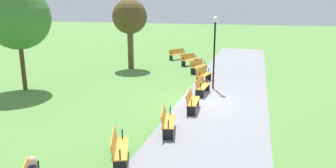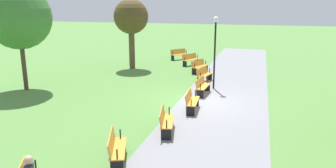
% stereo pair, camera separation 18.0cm
% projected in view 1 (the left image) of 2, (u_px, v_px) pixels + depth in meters
% --- Properties ---
extents(ground_plane, '(120.00, 120.00, 0.00)m').
position_uv_depth(ground_plane, '(199.00, 102.00, 16.01)').
color(ground_plane, '#54843D').
extents(path_paving, '(39.87, 4.31, 0.01)m').
position_uv_depth(path_paving, '(222.00, 103.00, 15.72)').
color(path_paving, gray).
rests_on(path_paving, ground).
extents(bench_0, '(1.57, 1.35, 0.89)m').
position_uv_depth(bench_0, '(177.00, 54.00, 27.88)').
color(bench_0, orange).
rests_on(bench_0, ground).
extents(bench_1, '(1.64, 1.20, 0.89)m').
position_uv_depth(bench_1, '(189.00, 59.00, 25.30)').
color(bench_1, orange).
rests_on(bench_1, ground).
extents(bench_2, '(1.67, 1.01, 0.89)m').
position_uv_depth(bench_2, '(198.00, 66.00, 22.63)').
color(bench_2, orange).
rests_on(bench_2, ground).
extents(bench_3, '(1.68, 0.81, 0.89)m').
position_uv_depth(bench_3, '(203.00, 75.00, 19.92)').
color(bench_3, orange).
rests_on(bench_3, ground).
extents(bench_4, '(1.64, 0.59, 0.89)m').
position_uv_depth(bench_4, '(202.00, 86.00, 17.23)').
color(bench_4, orange).
rests_on(bench_4, ground).
extents(bench_5, '(1.64, 0.59, 0.89)m').
position_uv_depth(bench_5, '(192.00, 101.00, 14.62)').
color(bench_5, orange).
rests_on(bench_5, ground).
extents(bench_6, '(1.68, 0.81, 0.89)m').
position_uv_depth(bench_6, '(167.00, 120.00, 12.14)').
color(bench_6, orange).
rests_on(bench_6, ground).
extents(bench_7, '(1.67, 1.01, 0.89)m').
position_uv_depth(bench_7, '(118.00, 148.00, 9.84)').
color(bench_7, orange).
rests_on(bench_7, ground).
extents(tree_0, '(2.52, 2.52, 5.07)m').
position_uv_depth(tree_0, '(130.00, 18.00, 23.33)').
color(tree_0, brown).
rests_on(tree_0, ground).
extents(tree_2, '(3.48, 3.48, 5.78)m').
position_uv_depth(tree_2, '(17.00, 17.00, 17.19)').
color(tree_2, '#4C3828').
rests_on(tree_2, ground).
extents(lamp_post, '(0.32, 0.32, 4.06)m').
position_uv_depth(lamp_post, '(215.00, 39.00, 17.84)').
color(lamp_post, black).
rests_on(lamp_post, ground).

